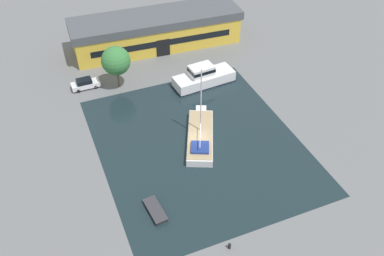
{
  "coord_description": "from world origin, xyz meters",
  "views": [
    {
      "loc": [
        -16.79,
        -38.57,
        38.48
      ],
      "look_at": [
        0.0,
        2.27,
        1.0
      ],
      "focal_mm": 40.0,
      "sensor_mm": 36.0,
      "label": 1
    }
  ],
  "objects_px": {
    "parked_car": "(85,84)",
    "small_dinghy": "(155,210)",
    "warehouse_building": "(156,30)",
    "motor_cruiser": "(203,77)",
    "sailboat_moored": "(200,136)",
    "quay_tree_near_building": "(116,61)"
  },
  "relations": [
    {
      "from": "small_dinghy",
      "to": "motor_cruiser",
      "type": "bearing_deg",
      "value": -130.74
    },
    {
      "from": "motor_cruiser",
      "to": "small_dinghy",
      "type": "xyz_separation_m",
      "value": [
        -15.16,
        -21.31,
        -0.98
      ]
    },
    {
      "from": "sailboat_moored",
      "to": "small_dinghy",
      "type": "bearing_deg",
      "value": -111.11
    },
    {
      "from": "warehouse_building",
      "to": "parked_car",
      "type": "bearing_deg",
      "value": -146.86
    },
    {
      "from": "sailboat_moored",
      "to": "warehouse_building",
      "type": "bearing_deg",
      "value": 108.14
    },
    {
      "from": "quay_tree_near_building",
      "to": "warehouse_building",
      "type": "bearing_deg",
      "value": 46.16
    },
    {
      "from": "parked_car",
      "to": "motor_cruiser",
      "type": "xyz_separation_m",
      "value": [
        17.4,
        -5.99,
        0.44
      ]
    },
    {
      "from": "sailboat_moored",
      "to": "motor_cruiser",
      "type": "distance_m",
      "value": 13.16
    },
    {
      "from": "warehouse_building",
      "to": "sailboat_moored",
      "type": "distance_m",
      "value": 26.64
    },
    {
      "from": "motor_cruiser",
      "to": "small_dinghy",
      "type": "distance_m",
      "value": 26.17
    },
    {
      "from": "parked_car",
      "to": "small_dinghy",
      "type": "relative_size",
      "value": 1.09
    },
    {
      "from": "motor_cruiser",
      "to": "sailboat_moored",
      "type": "bearing_deg",
      "value": 149.87
    },
    {
      "from": "quay_tree_near_building",
      "to": "sailboat_moored",
      "type": "distance_m",
      "value": 18.09
    },
    {
      "from": "warehouse_building",
      "to": "motor_cruiser",
      "type": "relative_size",
      "value": 3.01
    },
    {
      "from": "sailboat_moored",
      "to": "quay_tree_near_building",
      "type": "bearing_deg",
      "value": 137.44
    },
    {
      "from": "warehouse_building",
      "to": "small_dinghy",
      "type": "relative_size",
      "value": 7.51
    },
    {
      "from": "warehouse_building",
      "to": "parked_car",
      "type": "height_order",
      "value": "warehouse_building"
    },
    {
      "from": "warehouse_building",
      "to": "motor_cruiser",
      "type": "height_order",
      "value": "warehouse_building"
    },
    {
      "from": "sailboat_moored",
      "to": "motor_cruiser",
      "type": "xyz_separation_m",
      "value": [
        5.6,
        11.9,
        0.63
      ]
    },
    {
      "from": "small_dinghy",
      "to": "sailboat_moored",
      "type": "bearing_deg",
      "value": -140.75
    },
    {
      "from": "parked_car",
      "to": "small_dinghy",
      "type": "distance_m",
      "value": 27.39
    },
    {
      "from": "quay_tree_near_building",
      "to": "small_dinghy",
      "type": "distance_m",
      "value": 26.13
    }
  ]
}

